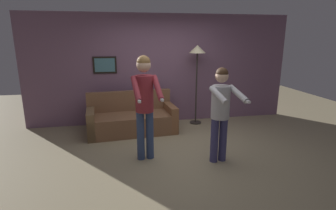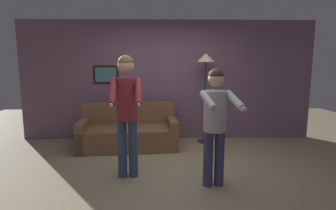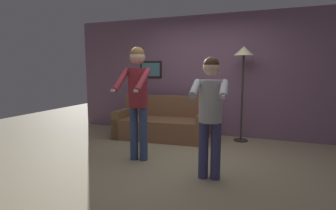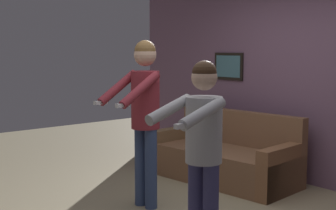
{
  "view_description": "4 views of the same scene",
  "coord_description": "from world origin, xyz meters",
  "views": [
    {
      "loc": [
        -1.0,
        -4.32,
        2.04
      ],
      "look_at": [
        -0.24,
        -0.19,
        0.96
      ],
      "focal_mm": 28.0,
      "sensor_mm": 36.0,
      "label": 1
    },
    {
      "loc": [
        -0.12,
        -3.82,
        1.62
      ],
      "look_at": [
        -0.03,
        -0.14,
        1.07
      ],
      "focal_mm": 28.0,
      "sensor_mm": 36.0,
      "label": 2
    },
    {
      "loc": [
        1.26,
        -3.73,
        1.43
      ],
      "look_at": [
        -0.01,
        -0.42,
        0.95
      ],
      "focal_mm": 28.0,
      "sensor_mm": 36.0,
      "label": 3
    },
    {
      "loc": [
        3.26,
        -3.06,
        1.69
      ],
      "look_at": [
        0.04,
        -0.36,
        1.18
      ],
      "focal_mm": 50.0,
      "sensor_mm": 36.0,
      "label": 4
    }
  ],
  "objects": [
    {
      "name": "couch",
      "position": [
        -0.78,
        1.28,
        0.28
      ],
      "size": [
        1.96,
        1.01,
        0.87
      ],
      "color": "brown",
      "rests_on": "ground_plane"
    },
    {
      "name": "person_standing_right",
      "position": [
        0.58,
        -0.45,
        0.95
      ],
      "size": [
        0.49,
        0.66,
        1.59
      ],
      "color": "#3F3D6F",
      "rests_on": "ground_plane"
    },
    {
      "name": "ground_plane",
      "position": [
        0.0,
        0.0,
        0.0
      ],
      "size": [
        12.0,
        12.0,
        0.0
      ],
      "primitive_type": "plane",
      "color": "#9A8D6B"
    },
    {
      "name": "back_wall_assembly",
      "position": [
        -0.01,
        1.97,
        1.3
      ],
      "size": [
        6.4,
        0.09,
        2.6
      ],
      "color": "slate",
      "rests_on": "ground_plane"
    },
    {
      "name": "person_standing_left",
      "position": [
        -0.62,
        -0.14,
        1.08
      ],
      "size": [
        0.48,
        0.7,
        1.77
      ],
      "color": "#354873",
      "rests_on": "ground_plane"
    },
    {
      "name": "torchiere_lamp",
      "position": [
        0.79,
        1.62,
        1.62
      ],
      "size": [
        0.39,
        0.39,
        1.88
      ],
      "color": "#332D28",
      "rests_on": "ground_plane"
    }
  ]
}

